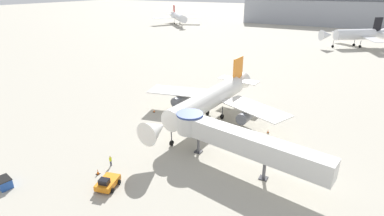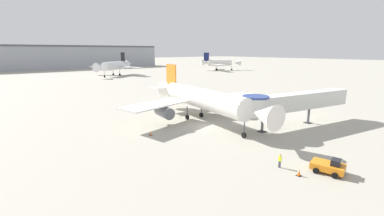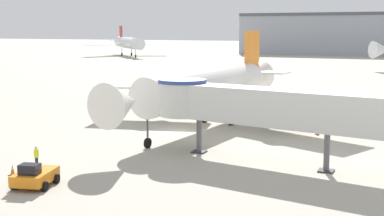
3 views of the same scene
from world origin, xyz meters
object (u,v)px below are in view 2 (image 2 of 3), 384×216
(main_airplane, at_px, (201,99))
(traffic_cone_port_wing, at_px, (151,133))
(pushback_tug_orange, at_px, (329,166))
(traffic_cone_apron_front, at_px, (299,172))
(jet_bridge, at_px, (292,102))
(ground_crew_marshaller, at_px, (280,160))
(background_jet_navy_tail, at_px, (219,63))
(background_jet_black_tail, at_px, (114,66))
(traffic_cone_starboard_wing, at_px, (240,110))

(main_airplane, relative_size, traffic_cone_port_wing, 44.43)
(pushback_tug_orange, relative_size, traffic_cone_apron_front, 4.65)
(traffic_cone_port_wing, bearing_deg, jet_bridge, -26.43)
(jet_bridge, bearing_deg, traffic_cone_port_wing, 163.65)
(jet_bridge, height_order, ground_crew_marshaller, jet_bridge)
(pushback_tug_orange, height_order, ground_crew_marshaller, pushback_tug_orange)
(traffic_cone_apron_front, bearing_deg, jet_bridge, 34.58)
(traffic_cone_apron_front, distance_m, ground_crew_marshaller, 2.51)
(background_jet_navy_tail, bearing_deg, ground_crew_marshaller, 172.30)
(pushback_tug_orange, relative_size, background_jet_navy_tail, 0.14)
(jet_bridge, xyz_separation_m, background_jet_navy_tail, (80.95, 103.05, 0.69))
(jet_bridge, xyz_separation_m, background_jet_black_tail, (10.96, 108.88, 0.81))
(ground_crew_marshaller, height_order, background_jet_black_tail, background_jet_black_tail)
(background_jet_black_tail, distance_m, background_jet_navy_tail, 70.23)
(main_airplane, relative_size, jet_bridge, 1.39)
(main_airplane, distance_m, background_jet_navy_tail, 128.29)
(traffic_cone_port_wing, distance_m, ground_crew_marshaller, 20.02)
(pushback_tug_orange, xyz_separation_m, traffic_cone_apron_front, (-3.25, 1.53, -0.34))
(ground_crew_marshaller, relative_size, background_jet_navy_tail, 0.06)
(traffic_cone_apron_front, distance_m, traffic_cone_starboard_wing, 29.09)
(jet_bridge, bearing_deg, ground_crew_marshaller, -141.68)
(ground_crew_marshaller, height_order, background_jet_navy_tail, background_jet_navy_tail)
(jet_bridge, bearing_deg, background_jet_black_tail, 94.34)
(background_jet_black_tail, bearing_deg, traffic_cone_starboard_wing, -42.62)
(main_airplane, bearing_deg, pushback_tug_orange, -90.25)
(ground_crew_marshaller, distance_m, background_jet_black_tail, 120.26)
(jet_bridge, height_order, background_jet_black_tail, background_jet_black_tail)
(main_airplane, height_order, traffic_cone_starboard_wing, main_airplane)
(ground_crew_marshaller, bearing_deg, main_airplane, -10.25)
(pushback_tug_orange, relative_size, ground_crew_marshaller, 2.30)
(main_airplane, distance_m, pushback_tug_orange, 25.22)
(ground_crew_marshaller, xyz_separation_m, background_jet_black_tail, (26.50, 117.23, 4.29))
(jet_bridge, xyz_separation_m, traffic_cone_apron_front, (-15.65, -10.79, -4.03))
(traffic_cone_apron_front, bearing_deg, pushback_tug_orange, -25.20)
(jet_bridge, height_order, pushback_tug_orange, jet_bridge)
(background_jet_navy_tail, bearing_deg, main_airplane, 168.08)
(main_airplane, relative_size, traffic_cone_starboard_wing, 49.52)
(main_airplane, xyz_separation_m, traffic_cone_apron_front, (-5.69, -23.33, -3.88))
(traffic_cone_apron_front, distance_m, background_jet_navy_tail, 149.38)
(jet_bridge, xyz_separation_m, traffic_cone_port_wing, (-21.59, 10.73, -4.06))
(main_airplane, distance_m, background_jet_black_tail, 98.59)
(traffic_cone_starboard_wing, bearing_deg, ground_crew_marshaller, -128.73)
(ground_crew_marshaller, bearing_deg, pushback_tug_orange, -136.94)
(traffic_cone_port_wing, xyz_separation_m, traffic_cone_starboard_wing, (22.99, 2.04, -0.04))
(ground_crew_marshaller, distance_m, background_jet_navy_tail, 147.44)
(traffic_cone_starboard_wing, bearing_deg, main_airplane, -178.77)
(pushback_tug_orange, height_order, background_jet_navy_tail, background_jet_navy_tail)
(jet_bridge, bearing_deg, background_jet_navy_tail, 61.93)
(jet_bridge, distance_m, traffic_cone_apron_front, 19.44)
(traffic_cone_apron_front, height_order, background_jet_navy_tail, background_jet_navy_tail)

